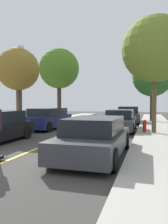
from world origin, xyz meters
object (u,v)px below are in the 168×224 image
object	(u,v)px
parked_car_right_near	(121,120)
street_tree_right_nearest	(155,49)
parked_car_right_nearest	(95,137)
street_tree_right_near	(152,77)
parked_car_left_near	(48,118)
street_tree_left_nearest	(18,70)
street_tree_left_near	(59,69)
fire_hydrant	(145,126)
parked_car_right_far	(129,115)
streetlamp	(21,81)

from	to	relation	value
parked_car_right_near	street_tree_right_nearest	xyz separation A→B (m)	(2.00, -1.37, 4.05)
parked_car_right_nearest	street_tree_right_near	world-z (taller)	street_tree_right_near
parked_car_left_near	street_tree_right_nearest	bearing A→B (deg)	-9.00
parked_car_right_nearest	street_tree_right_near	distance (m)	14.64
street_tree_left_nearest	street_tree_left_near	distance (m)	7.45
street_tree_left_near	parked_car_right_near	bearing A→B (deg)	-43.76
parked_car_right_nearest	street_tree_left_nearest	bearing A→B (deg)	137.22
fire_hydrant	street_tree_right_nearest	bearing A→B (deg)	-0.58
parked_car_left_near	parked_car_right_nearest	world-z (taller)	parked_car_left_near
parked_car_right_near	parked_car_right_far	distance (m)	5.93
parked_car_right_near	streetlamp	distance (m)	7.25
parked_car_right_far	fire_hydrant	xyz separation A→B (m)	(1.50, -7.29, -0.24)
parked_car_right_far	street_tree_left_near	bearing A→B (deg)	174.00
streetlamp	parked_car_right_near	bearing A→B (deg)	6.54
parked_car_right_near	streetlamp	size ratio (longest dim) A/B	0.77
parked_car_right_far	fire_hydrant	distance (m)	7.45
parked_car_right_nearest	street_tree_left_nearest	size ratio (longest dim) A/B	0.84
parked_car_right_near	parked_car_right_far	size ratio (longest dim) A/B	1.00
fire_hydrant	streetlamp	world-z (taller)	streetlamp
parked_car_right_far	parked_car_left_near	bearing A→B (deg)	-128.61
parked_car_right_far	streetlamp	distance (m)	9.82
street_tree_right_near	fire_hydrant	xyz separation A→B (m)	(-0.50, -8.30, -3.66)
fire_hydrant	streetlamp	size ratio (longest dim) A/B	0.13
parked_car_right_far	street_tree_right_nearest	xyz separation A→B (m)	(2.00, -7.30, 4.00)
street_tree_left_nearest	streetlamp	xyz separation A→B (m)	(0.25, -0.06, -0.76)
streetlamp	street_tree_right_nearest	bearing A→B (deg)	-3.98
parked_car_left_near	street_tree_right_near	distance (m)	10.58
parked_car_right_nearest	street_tree_right_nearest	xyz separation A→B (m)	(2.00, 5.76, 4.08)
parked_car_right_near	street_tree_left_near	bearing A→B (deg)	136.24
streetlamp	parked_car_left_near	bearing A→B (deg)	15.80
parked_car_right_far	streetlamp	world-z (taller)	streetlamp
parked_car_left_near	parked_car_right_near	xyz separation A→B (m)	(4.95, 0.27, -0.05)
street_tree_left_near	streetlamp	distance (m)	7.66
street_tree_left_nearest	street_tree_right_near	distance (m)	11.77
street_tree_right_near	parked_car_right_near	bearing A→B (deg)	-106.11
parked_car_right_near	street_tree_right_near	world-z (taller)	street_tree_right_near
parked_car_left_near	street_tree_left_near	xyz separation A→B (m)	(-2.00, 6.93, 4.48)
parked_car_left_near	street_tree_left_nearest	size ratio (longest dim) A/B	0.84
parked_car_right_nearest	street_tree_right_nearest	distance (m)	7.34
parked_car_left_near	fire_hydrant	distance (m)	6.55
street_tree_left_nearest	street_tree_left_near	bearing A→B (deg)	90.00
street_tree_right_near	fire_hydrant	world-z (taller)	street_tree_right_near
parked_car_left_near	parked_car_right_near	world-z (taller)	parked_car_left_near
street_tree_right_nearest	street_tree_right_near	size ratio (longest dim) A/B	1.10
parked_car_right_nearest	street_tree_left_near	world-z (taller)	street_tree_left_near
parked_car_left_near	street_tree_right_near	world-z (taller)	street_tree_right_near
parked_car_left_near	street_tree_right_nearest	distance (m)	8.10
parked_car_right_nearest	street_tree_right_nearest	world-z (taller)	street_tree_right_nearest
parked_car_left_near	fire_hydrant	bearing A→B (deg)	-9.64
parked_car_right_near	street_tree_right_nearest	distance (m)	4.73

